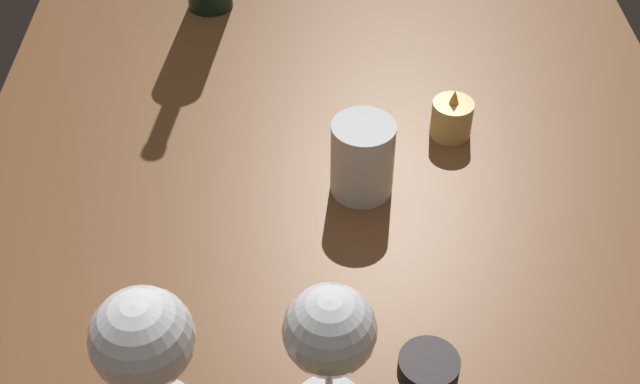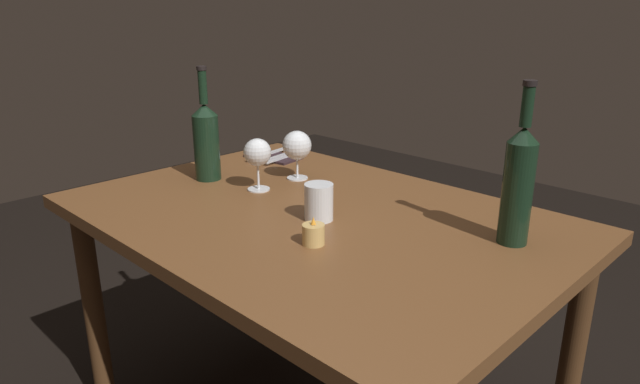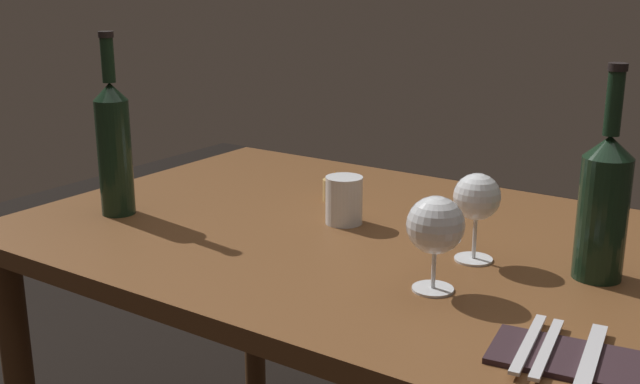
{
  "view_description": "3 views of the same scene",
  "coord_description": "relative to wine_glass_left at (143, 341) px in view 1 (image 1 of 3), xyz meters",
  "views": [
    {
      "loc": [
        0.68,
        -0.04,
        1.42
      ],
      "look_at": [
        0.02,
        -0.02,
        0.8
      ],
      "focal_mm": 47.24,
      "sensor_mm": 36.0,
      "label": 1
    },
    {
      "loc": [
        -0.98,
        0.97,
        1.26
      ],
      "look_at": [
        -0.03,
        0.0,
        0.8
      ],
      "focal_mm": 31.32,
      "sensor_mm": 36.0,
      "label": 2
    },
    {
      "loc": [
        0.73,
        -1.21,
        1.22
      ],
      "look_at": [
        -0.04,
        -0.07,
        0.83
      ],
      "focal_mm": 43.46,
      "sensor_mm": 36.0,
      "label": 3
    }
  ],
  "objects": [
    {
      "name": "wine_glass_right",
      "position": [
        -0.0,
        0.16,
        0.01
      ],
      "size": [
        0.08,
        0.08,
        0.15
      ],
      "color": "white",
      "rests_on": "dining_table"
    },
    {
      "name": "wine_glass_left",
      "position": [
        0.0,
        0.0,
        0.0
      ],
      "size": [
        0.09,
        0.09,
        0.15
      ],
      "color": "white",
      "rests_on": "dining_table"
    },
    {
      "name": "dining_table",
      "position": [
        -0.25,
        0.18,
        -0.19
      ],
      "size": [
        1.3,
        0.9,
        0.74
      ],
      "color": "brown",
      "rests_on": "ground"
    },
    {
      "name": "votive_candle",
      "position": [
        -0.4,
        0.32,
        -0.08
      ],
      "size": [
        0.05,
        0.05,
        0.07
      ],
      "color": "#DBB266",
      "rests_on": "dining_table"
    },
    {
      "name": "water_tumbler",
      "position": [
        -0.3,
        0.2,
        -0.06
      ],
      "size": [
        0.07,
        0.07,
        0.09
      ],
      "color": "white",
      "rests_on": "dining_table"
    }
  ]
}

